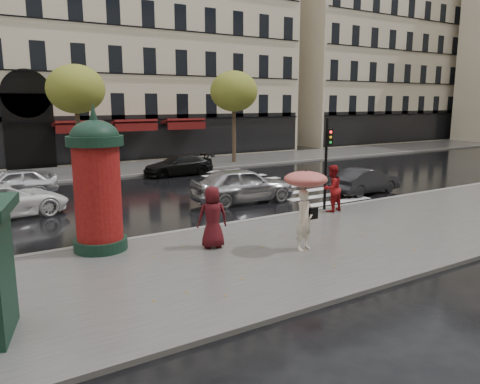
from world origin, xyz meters
TOP-DOWN VIEW (x-y plane):
  - ground at (0.00, 0.00)m, footprint 160.00×160.00m
  - near_sidewalk at (0.00, -0.50)m, footprint 90.00×7.00m
  - far_sidewalk at (0.00, 19.00)m, footprint 90.00×6.00m
  - near_kerb at (0.00, 3.00)m, footprint 90.00×0.25m
  - far_kerb at (0.00, 16.00)m, footprint 90.00×0.25m
  - zebra_crossing at (6.00, 9.60)m, footprint 3.60×11.75m
  - bldg_far_corner at (6.00, 30.00)m, footprint 26.00×14.00m
  - bldg_far_right at (34.00, 30.00)m, footprint 24.00×14.00m
  - tree_far_left at (-2.00, 18.00)m, footprint 3.40×3.40m
  - tree_far_right at (9.00, 18.00)m, footprint 3.40×3.40m
  - woman_umbrella at (-0.14, -0.86)m, footprint 1.26×1.26m
  - woman_red at (4.00, 2.40)m, footprint 0.99×0.81m
  - man_burgundy at (-2.33, 0.79)m, footprint 1.04×0.82m
  - morris_column at (-5.25, 2.40)m, footprint 1.61×1.61m
  - traffic_light at (3.99, 2.73)m, footprint 0.26×0.36m
  - car_silver at (2.21, 6.22)m, footprint 4.85×2.30m
  - car_darkgrey at (8.49, 4.76)m, footprint 3.91×1.61m
  - car_white at (-7.14, 8.80)m, footprint 4.98×2.80m
  - car_black at (3.13, 15.00)m, footprint 4.37×1.82m
  - car_far_silver at (-6.38, 12.95)m, footprint 4.04×1.76m

SIDE VIEW (x-z plane):
  - ground at x=0.00m, z-range 0.00..0.00m
  - zebra_crossing at x=6.00m, z-range 0.00..0.01m
  - near_sidewalk at x=0.00m, z-range 0.00..0.12m
  - far_sidewalk at x=0.00m, z-range 0.00..0.12m
  - near_kerb at x=0.00m, z-range 0.00..0.14m
  - far_kerb at x=0.00m, z-range 0.00..0.14m
  - car_darkgrey at x=8.49m, z-range 0.00..1.26m
  - car_black at x=3.13m, z-range 0.00..1.26m
  - car_white at x=-7.14m, z-range 0.00..1.31m
  - car_far_silver at x=-6.38m, z-range 0.00..1.35m
  - car_silver at x=2.21m, z-range 0.00..1.60m
  - woman_red at x=4.00m, z-range 0.12..1.99m
  - man_burgundy at x=-2.33m, z-range 0.12..2.00m
  - woman_umbrella at x=-0.14m, z-range 0.51..2.94m
  - morris_column at x=-5.25m, z-range 0.03..4.35m
  - traffic_light at x=3.99m, z-range 0.51..4.22m
  - tree_far_left at x=-2.00m, z-range 1.85..8.49m
  - tree_far_right at x=9.00m, z-range 1.85..8.49m
  - bldg_far_corner at x=6.00m, z-range -0.14..22.76m
  - bldg_far_right at x=34.00m, z-range -0.14..22.76m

